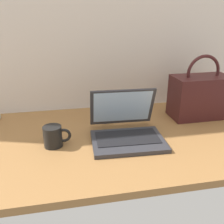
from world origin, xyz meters
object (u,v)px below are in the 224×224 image
coffee_mug (54,136)px  handbag (200,96)px  laptop (126,129)px  remote_control_near (104,116)px

coffee_mug → handbag: 0.78m
laptop → handbag: bearing=20.6°
laptop → remote_control_near: laptop is taller
laptop → coffee_mug: bearing=-177.5°
laptop → handbag: handbag is taller
laptop → handbag: size_ratio=0.97×
coffee_mug → laptop: bearing=2.5°
handbag → coffee_mug: bearing=-166.6°
remote_control_near → handbag: 0.52m
remote_control_near → handbag: size_ratio=0.50×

